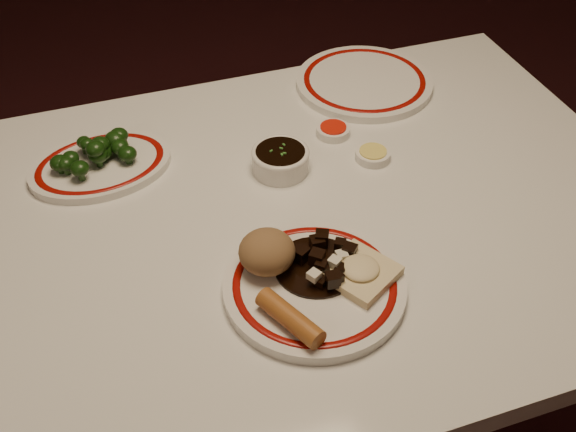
# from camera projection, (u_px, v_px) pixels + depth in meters

# --- Properties ---
(dining_table) EXTENTS (1.20, 0.90, 0.75)m
(dining_table) POSITION_uv_depth(u_px,v_px,m) (309.00, 249.00, 1.28)
(dining_table) COLOR white
(dining_table) RESTS_ON ground
(main_plate) EXTENTS (0.31, 0.31, 0.02)m
(main_plate) POSITION_uv_depth(u_px,v_px,m) (314.00, 287.00, 1.07)
(main_plate) COLOR white
(main_plate) RESTS_ON dining_table
(rice_mound) EXTENTS (0.09, 0.09, 0.06)m
(rice_mound) POSITION_uv_depth(u_px,v_px,m) (267.00, 252.00, 1.07)
(rice_mound) COLOR olive
(rice_mound) RESTS_ON main_plate
(spring_roll) EXTENTS (0.07, 0.11, 0.03)m
(spring_roll) POSITION_uv_depth(u_px,v_px,m) (290.00, 318.00, 1.00)
(spring_roll) COLOR #A76229
(spring_roll) RESTS_ON main_plate
(fried_wonton) EXTENTS (0.13, 0.13, 0.03)m
(fried_wonton) POSITION_uv_depth(u_px,v_px,m) (360.00, 272.00, 1.07)
(fried_wonton) COLOR beige
(fried_wonton) RESTS_ON main_plate
(stirfry_heap) EXTENTS (0.13, 0.13, 0.03)m
(stirfry_heap) POSITION_uv_depth(u_px,v_px,m) (322.00, 262.00, 1.08)
(stirfry_heap) COLOR black
(stirfry_heap) RESTS_ON main_plate
(broccoli_plate) EXTENTS (0.28, 0.25, 0.02)m
(broccoli_plate) POSITION_uv_depth(u_px,v_px,m) (101.00, 165.00, 1.29)
(broccoli_plate) COLOR white
(broccoli_plate) RESTS_ON dining_table
(broccoli_pile) EXTENTS (0.15, 0.11, 0.05)m
(broccoli_pile) POSITION_uv_depth(u_px,v_px,m) (99.00, 151.00, 1.27)
(broccoli_pile) COLOR #23471C
(broccoli_pile) RESTS_ON broccoli_plate
(soy_bowl) EXTENTS (0.10, 0.10, 0.04)m
(soy_bowl) POSITION_uv_depth(u_px,v_px,m) (280.00, 161.00, 1.28)
(soy_bowl) COLOR white
(soy_bowl) RESTS_ON dining_table
(sweet_sour_dish) EXTENTS (0.06, 0.06, 0.02)m
(sweet_sour_dish) POSITION_uv_depth(u_px,v_px,m) (333.00, 131.00, 1.37)
(sweet_sour_dish) COLOR white
(sweet_sour_dish) RESTS_ON dining_table
(mustard_dish) EXTENTS (0.06, 0.06, 0.02)m
(mustard_dish) POSITION_uv_depth(u_px,v_px,m) (373.00, 155.00, 1.31)
(mustard_dish) COLOR white
(mustard_dish) RESTS_ON dining_table
(far_plate) EXTENTS (0.35, 0.35, 0.02)m
(far_plate) POSITION_uv_depth(u_px,v_px,m) (364.00, 82.00, 1.50)
(far_plate) COLOR white
(far_plate) RESTS_ON dining_table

